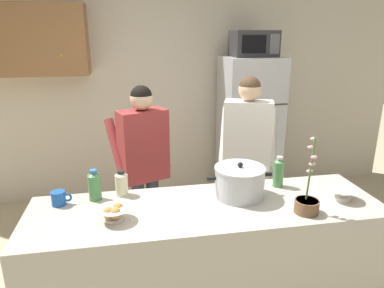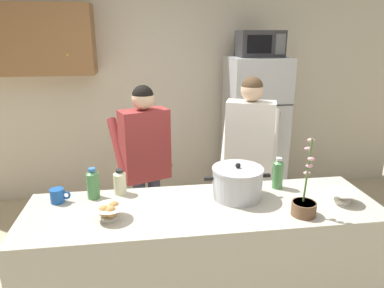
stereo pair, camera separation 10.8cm
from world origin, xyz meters
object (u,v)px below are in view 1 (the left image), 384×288
object	(u,v)px
cooking_pot	(239,182)
bread_bowl	(114,213)
bottle_far_corner	(278,172)
microwave	(254,44)
refrigerator	(249,132)
person_by_sink	(247,146)
potted_orchid	(307,202)
bottle_mid_counter	(122,183)
person_near_pot	(143,156)
empty_bowl	(343,193)
bottle_near_edge	(95,185)
coffee_mug	(59,198)

from	to	relation	value
cooking_pot	bread_bowl	bearing A→B (deg)	-167.49
cooking_pot	bottle_far_corner	distance (m)	0.34
bread_bowl	bottle_far_corner	distance (m)	1.20
microwave	refrigerator	bearing A→B (deg)	90.07
refrigerator	person_by_sink	world-z (taller)	refrigerator
potted_orchid	bottle_mid_counter	bearing A→B (deg)	157.63
person_near_pot	empty_bowl	xyz separation A→B (m)	(1.28, -0.96, -0.02)
bottle_far_corner	person_by_sink	bearing A→B (deg)	91.42
cooking_pot	bottle_near_edge	bearing A→B (deg)	172.80
refrigerator	bottle_near_edge	xyz separation A→B (m)	(-1.64, -1.62, 0.16)
microwave	person_near_pot	bearing A→B (deg)	-143.68
cooking_pot	bottle_mid_counter	bearing A→B (deg)	168.23
bread_bowl	empty_bowl	xyz separation A→B (m)	(1.50, 0.00, -0.01)
bread_bowl	bottle_near_edge	size ratio (longest dim) A/B	0.93
bottle_near_edge	bottle_far_corner	distance (m)	1.29
microwave	coffee_mug	size ratio (longest dim) A/B	3.66
bread_bowl	bottle_mid_counter	size ratio (longest dim) A/B	1.12
person_by_sink	coffee_mug	bearing A→B (deg)	-156.02
cooking_pot	bottle_far_corner	world-z (taller)	cooking_pot
person_by_sink	coffee_mug	size ratio (longest dim) A/B	12.56
microwave	cooking_pot	xyz separation A→B (m)	(-0.68, -1.72, -0.85)
refrigerator	bottle_near_edge	size ratio (longest dim) A/B	8.11
refrigerator	person_near_pot	bearing A→B (deg)	-143.06
microwave	potted_orchid	xyz separation A→B (m)	(-0.34, -2.02, -0.89)
bottle_mid_counter	bread_bowl	bearing A→B (deg)	-97.21
empty_bowl	bottle_near_edge	world-z (taller)	bottle_near_edge
bread_bowl	empty_bowl	bearing A→B (deg)	0.10
coffee_mug	cooking_pot	bearing A→B (deg)	-4.08
refrigerator	potted_orchid	xyz separation A→B (m)	(-0.34, -2.05, 0.12)
cooking_pot	bottle_near_edge	size ratio (longest dim) A/B	2.12
bread_bowl	bottle_near_edge	world-z (taller)	bottle_near_edge
cooking_pot	potted_orchid	world-z (taller)	potted_orchid
refrigerator	empty_bowl	bearing A→B (deg)	-90.36
cooking_pot	bottle_near_edge	world-z (taller)	cooking_pot
person_near_pot	cooking_pot	world-z (taller)	person_near_pot
empty_bowl	cooking_pot	bearing A→B (deg)	164.68
person_near_pot	coffee_mug	world-z (taller)	person_near_pot
cooking_pot	bottle_mid_counter	distance (m)	0.81
cooking_pot	bottle_far_corner	bearing A→B (deg)	17.77
person_by_sink	bottle_near_edge	size ratio (longest dim) A/B	7.68
bottle_mid_counter	bottle_far_corner	world-z (taller)	bottle_far_corner
person_by_sink	cooking_pot	distance (m)	0.81
person_near_pot	microwave	bearing A→B (deg)	36.32
microwave	bottle_near_edge	world-z (taller)	microwave
coffee_mug	empty_bowl	world-z (taller)	coffee_mug
coffee_mug	bottle_far_corner	xyz separation A→B (m)	(1.52, 0.02, 0.06)
microwave	cooking_pot	distance (m)	2.04
refrigerator	microwave	bearing A→B (deg)	-89.93
microwave	bottle_far_corner	size ratio (longest dim) A/B	2.09
bottle_near_edge	bottle_mid_counter	xyz separation A→B (m)	(0.18, 0.04, -0.02)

